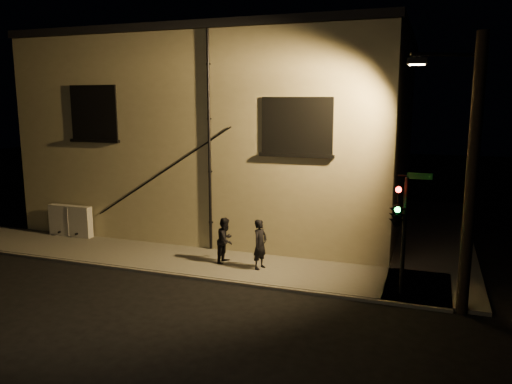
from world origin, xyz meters
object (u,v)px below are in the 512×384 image
at_px(pedestrian_a, 260,244).
at_px(traffic_signal, 398,213).
at_px(pedestrian_b, 226,240).
at_px(utility_cabinet, 71,221).
at_px(streetlamp_pole, 469,171).

bearing_deg(pedestrian_a, traffic_signal, -83.06).
xyz_separation_m(pedestrian_a, pedestrian_b, (-1.40, 0.24, -0.05)).
xyz_separation_m(utility_cabinet, traffic_signal, (13.65, -2.15, 1.82)).
height_order(pedestrian_b, streetlamp_pole, streetlamp_pole).
bearing_deg(pedestrian_a, streetlamp_pole, -84.06).
relative_size(utility_cabinet, pedestrian_b, 1.24).
height_order(traffic_signal, streetlamp_pole, streetlamp_pole).
bearing_deg(traffic_signal, pedestrian_b, 169.69).
xyz_separation_m(pedestrian_b, streetlamp_pole, (7.76, -1.53, 3.07)).
relative_size(utility_cabinet, pedestrian_a, 1.17).
bearing_deg(pedestrian_a, utility_cabinet, 99.26).
bearing_deg(traffic_signal, streetlamp_pole, -14.01).
distance_m(utility_cabinet, pedestrian_b, 7.77).
relative_size(utility_cabinet, traffic_signal, 0.55).
distance_m(pedestrian_a, traffic_signal, 4.91).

